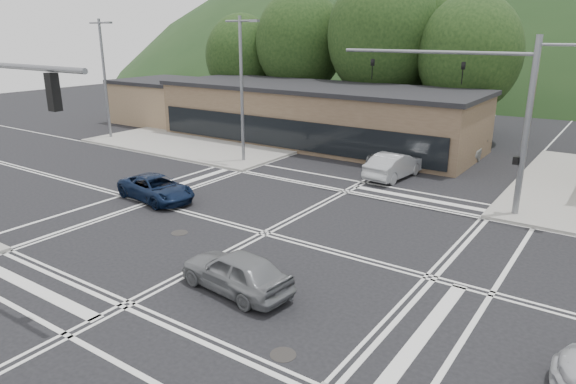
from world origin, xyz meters
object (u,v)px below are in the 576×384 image
Objects in this scene: car_grey_center at (236,271)px; car_queue_a at (394,165)px; car_blue_west at (156,188)px; car_queue_b at (471,144)px; car_northbound at (391,154)px.

car_grey_center is 0.91× the size of car_queue_a.
car_blue_west is 13.36m from car_queue_a.
car_grey_center is 0.86× the size of car_queue_b.
car_queue_b is (2.08, 8.01, 0.07)m from car_queue_a.
car_blue_west is 1.09× the size of car_grey_center.
car_queue_b is (10.26, 18.57, 0.19)m from car_blue_west.
car_queue_a is at bearing -62.72° from car_northbound.
car_queue_a is 8.27m from car_queue_b.
car_queue_b is (0.85, 23.57, 0.11)m from car_grey_center.
car_queue_b reaches higher than car_northbound.
car_queue_b reaches higher than car_queue_a.
car_queue_a is at bearing -30.04° from car_blue_west.
car_blue_west is at bearing 57.85° from car_queue_a.
car_queue_b is 6.16m from car_northbound.
car_northbound is at bearing -18.50° from car_blue_west.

